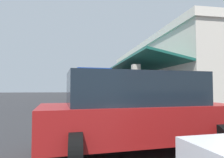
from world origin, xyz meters
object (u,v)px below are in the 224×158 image
pedestrian (85,98)px  potted_palm (113,93)px  transit_bus (84,86)px  parked_suv_red (137,110)px

pedestrian → potted_palm: potted_palm is taller
transit_bus → pedestrian: (8.43, -0.33, -0.86)m
transit_bus → pedestrian: size_ratio=6.52×
parked_suv_red → pedestrian: (-7.07, -1.02, -0.02)m
pedestrian → potted_palm: (-17.48, 4.80, -0.11)m
parked_suv_red → potted_palm: bearing=171.2°
transit_bus → potted_palm: (-9.04, 4.47, -0.97)m
pedestrian → potted_palm: bearing=164.6°
transit_bus → pedestrian: 8.48m
potted_palm → transit_bus: bearing=-26.3°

